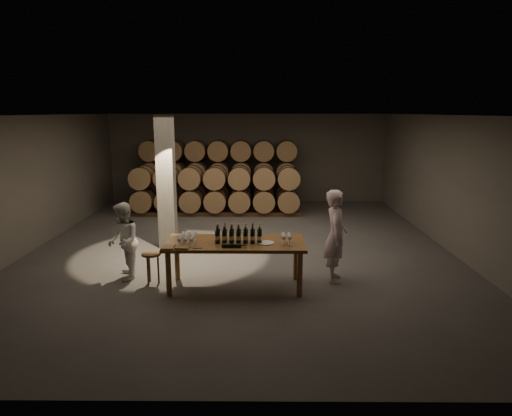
{
  "coord_description": "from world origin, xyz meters",
  "views": [
    {
      "loc": [
        0.45,
        -10.69,
        3.29
      ],
      "look_at": [
        0.38,
        -0.41,
        1.1
      ],
      "focal_mm": 32.0,
      "sensor_mm": 36.0,
      "label": 1
    }
  ],
  "objects_px": {
    "tasting_table": "(235,247)",
    "notebook_near": "(182,247)",
    "person_woman": "(123,241)",
    "stool": "(151,259)",
    "bottle_cluster": "(239,236)",
    "plate": "(266,243)",
    "person_man": "(336,236)"
  },
  "relations": [
    {
      "from": "tasting_table",
      "to": "notebook_near",
      "type": "height_order",
      "value": "notebook_near"
    },
    {
      "from": "tasting_table",
      "to": "person_woman",
      "type": "height_order",
      "value": "person_woman"
    },
    {
      "from": "tasting_table",
      "to": "stool",
      "type": "xyz_separation_m",
      "value": [
        -1.63,
        0.19,
        -0.29
      ]
    },
    {
      "from": "stool",
      "to": "bottle_cluster",
      "type": "bearing_deg",
      "value": -7.48
    },
    {
      "from": "notebook_near",
      "to": "stool",
      "type": "relative_size",
      "value": 0.39
    },
    {
      "from": "tasting_table",
      "to": "bottle_cluster",
      "type": "relative_size",
      "value": 3.0
    },
    {
      "from": "plate",
      "to": "person_woman",
      "type": "height_order",
      "value": "person_woman"
    },
    {
      "from": "bottle_cluster",
      "to": "stool",
      "type": "distance_m",
      "value": 1.79
    },
    {
      "from": "person_man",
      "to": "person_woman",
      "type": "height_order",
      "value": "person_man"
    },
    {
      "from": "bottle_cluster",
      "to": "person_man",
      "type": "xyz_separation_m",
      "value": [
        1.87,
        0.42,
        -0.11
      ]
    },
    {
      "from": "plate",
      "to": "person_woman",
      "type": "distance_m",
      "value": 2.86
    },
    {
      "from": "person_man",
      "to": "bottle_cluster",
      "type": "bearing_deg",
      "value": 111.38
    },
    {
      "from": "tasting_table",
      "to": "notebook_near",
      "type": "distance_m",
      "value": 1.02
    },
    {
      "from": "plate",
      "to": "stool",
      "type": "bearing_deg",
      "value": 172.49
    },
    {
      "from": "bottle_cluster",
      "to": "tasting_table",
      "type": "bearing_deg",
      "value": 154.75
    },
    {
      "from": "notebook_near",
      "to": "stool",
      "type": "xyz_separation_m",
      "value": [
        -0.71,
        0.61,
        -0.41
      ]
    },
    {
      "from": "notebook_near",
      "to": "person_man",
      "type": "distance_m",
      "value": 2.97
    },
    {
      "from": "plate",
      "to": "stool",
      "type": "relative_size",
      "value": 0.49
    },
    {
      "from": "tasting_table",
      "to": "person_man",
      "type": "distance_m",
      "value": 1.98
    },
    {
      "from": "tasting_table",
      "to": "plate",
      "type": "distance_m",
      "value": 0.59
    },
    {
      "from": "person_man",
      "to": "person_woman",
      "type": "distance_m",
      "value": 4.18
    },
    {
      "from": "notebook_near",
      "to": "person_woman",
      "type": "distance_m",
      "value": 1.58
    },
    {
      "from": "bottle_cluster",
      "to": "notebook_near",
      "type": "distance_m",
      "value": 1.07
    },
    {
      "from": "person_man",
      "to": "plate",
      "type": "bearing_deg",
      "value": 118.33
    },
    {
      "from": "notebook_near",
      "to": "person_woman",
      "type": "relative_size",
      "value": 0.15
    },
    {
      "from": "tasting_table",
      "to": "stool",
      "type": "bearing_deg",
      "value": 173.32
    },
    {
      "from": "plate",
      "to": "person_woman",
      "type": "bearing_deg",
      "value": 169.13
    },
    {
      "from": "tasting_table",
      "to": "person_man",
      "type": "bearing_deg",
      "value": 11.19
    },
    {
      "from": "plate",
      "to": "person_man",
      "type": "xyz_separation_m",
      "value": [
        1.37,
        0.48,
        0.0
      ]
    },
    {
      "from": "stool",
      "to": "person_man",
      "type": "relative_size",
      "value": 0.34
    },
    {
      "from": "bottle_cluster",
      "to": "notebook_near",
      "type": "height_order",
      "value": "bottle_cluster"
    },
    {
      "from": "bottle_cluster",
      "to": "notebook_near",
      "type": "bearing_deg",
      "value": -158.4
    }
  ]
}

